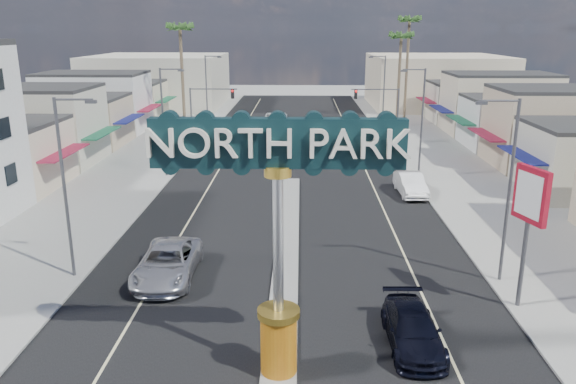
{
  "coord_description": "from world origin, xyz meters",
  "views": [
    {
      "loc": [
        0.74,
        -15.63,
        12.02
      ],
      "look_at": [
        0.12,
        11.14,
        4.21
      ],
      "focal_mm": 35.0,
      "sensor_mm": 36.0,
      "label": 1
    }
  ],
  "objects_px": {
    "streetlight_r_mid": "(420,118)",
    "suv_right": "(413,329)",
    "streetlight_r_far": "(383,89)",
    "bank_pylon_sign": "(530,203)",
    "palm_right_far": "(409,26)",
    "city_bus": "(275,132)",
    "gateway_sign": "(278,220)",
    "streetlight_l_near": "(67,180)",
    "streetlight_l_mid": "(165,117)",
    "streetlight_l_far": "(208,89)",
    "traffic_signal_right": "(381,105)",
    "car_parked_right": "(410,184)",
    "palm_right_mid": "(401,41)",
    "palm_left_far": "(180,33)",
    "traffic_signal_left": "(208,104)",
    "streetlight_r_near": "(507,183)",
    "suv_left": "(168,263)"
  },
  "relations": [
    {
      "from": "streetlight_l_near",
      "to": "streetlight_r_mid",
      "type": "relative_size",
      "value": 1.0
    },
    {
      "from": "streetlight_l_mid",
      "to": "streetlight_l_far",
      "type": "distance_m",
      "value": 22.0
    },
    {
      "from": "suv_right",
      "to": "palm_right_far",
      "type": "bearing_deg",
      "value": 79.7
    },
    {
      "from": "streetlight_l_mid",
      "to": "streetlight_r_far",
      "type": "distance_m",
      "value": 30.32
    },
    {
      "from": "streetlight_l_far",
      "to": "streetlight_r_mid",
      "type": "bearing_deg",
      "value": -46.52
    },
    {
      "from": "streetlight_l_far",
      "to": "bank_pylon_sign",
      "type": "height_order",
      "value": "streetlight_l_far"
    },
    {
      "from": "traffic_signal_left",
      "to": "palm_left_far",
      "type": "bearing_deg",
      "value": 122.43
    },
    {
      "from": "streetlight_l_near",
      "to": "streetlight_r_near",
      "type": "xyz_separation_m",
      "value": [
        20.87,
        0.0,
        0.0
      ]
    },
    {
      "from": "palm_right_far",
      "to": "gateway_sign",
      "type": "bearing_deg",
      "value": -104.03
    },
    {
      "from": "palm_right_mid",
      "to": "palm_right_far",
      "type": "bearing_deg",
      "value": 71.57
    },
    {
      "from": "traffic_signal_right",
      "to": "streetlight_r_mid",
      "type": "xyz_separation_m",
      "value": [
        1.25,
        -13.99,
        0.79
      ]
    },
    {
      "from": "gateway_sign",
      "to": "traffic_signal_right",
      "type": "height_order",
      "value": "gateway_sign"
    },
    {
      "from": "gateway_sign",
      "to": "streetlight_l_near",
      "type": "height_order",
      "value": "gateway_sign"
    },
    {
      "from": "suv_left",
      "to": "traffic_signal_left",
      "type": "bearing_deg",
      "value": 95.02
    },
    {
      "from": "suv_right",
      "to": "streetlight_l_far",
      "type": "bearing_deg",
      "value": 107.35
    },
    {
      "from": "gateway_sign",
      "to": "streetlight_r_near",
      "type": "xyz_separation_m",
      "value": [
        10.43,
        8.02,
        -0.86
      ]
    },
    {
      "from": "bank_pylon_sign",
      "to": "car_parked_right",
      "type": "bearing_deg",
      "value": 77.98
    },
    {
      "from": "streetlight_r_far",
      "to": "bank_pylon_sign",
      "type": "distance_m",
      "value": 44.7
    },
    {
      "from": "traffic_signal_right",
      "to": "car_parked_right",
      "type": "bearing_deg",
      "value": -90.56
    },
    {
      "from": "streetlight_r_near",
      "to": "bank_pylon_sign",
      "type": "height_order",
      "value": "streetlight_r_near"
    },
    {
      "from": "traffic_signal_right",
      "to": "streetlight_l_far",
      "type": "bearing_deg",
      "value": 157.8
    },
    {
      "from": "bank_pylon_sign",
      "to": "suv_left",
      "type": "bearing_deg",
      "value": 153.78
    },
    {
      "from": "streetlight_r_mid",
      "to": "streetlight_l_near",
      "type": "bearing_deg",
      "value": -136.21
    },
    {
      "from": "gateway_sign",
      "to": "streetlight_r_far",
      "type": "distance_m",
      "value": 51.1
    },
    {
      "from": "streetlight_l_near",
      "to": "streetlight_r_near",
      "type": "height_order",
      "value": "same"
    },
    {
      "from": "streetlight_l_near",
      "to": "city_bus",
      "type": "height_order",
      "value": "streetlight_l_near"
    },
    {
      "from": "palm_right_far",
      "to": "bank_pylon_sign",
      "type": "height_order",
      "value": "palm_right_far"
    },
    {
      "from": "streetlight_l_near",
      "to": "palm_right_mid",
      "type": "height_order",
      "value": "palm_right_mid"
    },
    {
      "from": "palm_left_far",
      "to": "palm_right_mid",
      "type": "relative_size",
      "value": 1.08
    },
    {
      "from": "streetlight_l_mid",
      "to": "streetlight_r_mid",
      "type": "xyz_separation_m",
      "value": [
        20.87,
        0.0,
        0.0
      ]
    },
    {
      "from": "palm_left_far",
      "to": "city_bus",
      "type": "bearing_deg",
      "value": -30.56
    },
    {
      "from": "streetlight_r_near",
      "to": "bank_pylon_sign",
      "type": "bearing_deg",
      "value": -88.7
    },
    {
      "from": "gateway_sign",
      "to": "palm_right_far",
      "type": "distance_m",
      "value": 62.2
    },
    {
      "from": "gateway_sign",
      "to": "palm_right_mid",
      "type": "relative_size",
      "value": 0.76
    },
    {
      "from": "traffic_signal_left",
      "to": "palm_right_far",
      "type": "distance_m",
      "value": 31.22
    },
    {
      "from": "streetlight_l_mid",
      "to": "palm_right_far",
      "type": "relative_size",
      "value": 0.64
    },
    {
      "from": "palm_left_far",
      "to": "city_bus",
      "type": "distance_m",
      "value": 16.24
    },
    {
      "from": "streetlight_l_mid",
      "to": "suv_left",
      "type": "height_order",
      "value": "streetlight_l_mid"
    },
    {
      "from": "streetlight_l_far",
      "to": "car_parked_right",
      "type": "bearing_deg",
      "value": -54.14
    },
    {
      "from": "traffic_signal_left",
      "to": "traffic_signal_right",
      "type": "relative_size",
      "value": 1.0
    },
    {
      "from": "streetlight_l_near",
      "to": "palm_left_far",
      "type": "xyz_separation_m",
      "value": [
        -2.57,
        40.0,
        6.43
      ]
    },
    {
      "from": "traffic_signal_left",
      "to": "streetlight_l_near",
      "type": "relative_size",
      "value": 0.67
    },
    {
      "from": "gateway_sign",
      "to": "palm_right_mid",
      "type": "height_order",
      "value": "palm_right_mid"
    },
    {
      "from": "palm_right_far",
      "to": "city_bus",
      "type": "distance_m",
      "value": 27.39
    },
    {
      "from": "gateway_sign",
      "to": "streetlight_r_mid",
      "type": "bearing_deg",
      "value": 69.58
    },
    {
      "from": "streetlight_r_mid",
      "to": "suv_right",
      "type": "xyz_separation_m",
      "value": [
        -5.26,
        -25.95,
        -4.36
      ]
    },
    {
      "from": "streetlight_r_near",
      "to": "suv_right",
      "type": "xyz_separation_m",
      "value": [
        -5.26,
        -5.95,
        -4.36
      ]
    },
    {
      "from": "streetlight_r_far",
      "to": "bank_pylon_sign",
      "type": "height_order",
      "value": "streetlight_r_far"
    },
    {
      "from": "palm_right_mid",
      "to": "suv_right",
      "type": "xyz_separation_m",
      "value": [
        -7.83,
        -51.95,
        -9.89
      ]
    },
    {
      "from": "city_bus",
      "to": "palm_right_far",
      "type": "bearing_deg",
      "value": 46.35
    }
  ]
}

